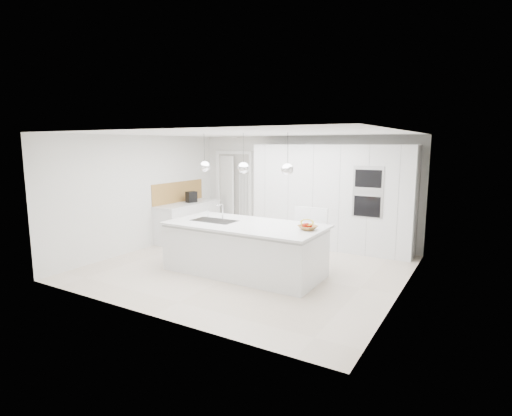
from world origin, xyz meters
The scene contains 28 objects.
floor centered at (0.00, 0.00, 0.00)m, with size 5.50×5.50×0.00m, color beige.
wall_back centered at (0.00, 2.50, 1.25)m, with size 5.50×5.50×0.00m, color silver.
wall_left centered at (-2.75, 0.00, 1.25)m, with size 5.00×5.00×0.00m, color silver.
ceiling centered at (0.00, 0.00, 2.50)m, with size 5.50×5.50×0.00m, color white.
tall_cabinets centered at (0.80, 2.20, 1.15)m, with size 3.60×0.60×2.30m, color silver.
oven_stack centered at (1.70, 1.89, 1.35)m, with size 0.62×0.04×1.05m, color #A5A5A8, non-canonical shape.
doorway_frame centered at (-1.95, 2.47, 1.02)m, with size 1.11×0.08×2.13m, color white, non-canonical shape.
hallway_door centered at (-2.20, 2.42, 1.00)m, with size 0.82×0.04×2.00m, color white.
radiator centered at (-1.63, 2.46, 0.85)m, with size 0.32×0.04×1.40m, color white, non-canonical shape.
left_base_cabinets centered at (-2.45, 1.20, 0.43)m, with size 0.60×1.80×0.86m, color silver.
left_worktop centered at (-2.45, 1.20, 0.88)m, with size 0.62×1.82×0.04m, color silver.
oak_backsplash centered at (-2.74, 1.20, 1.15)m, with size 0.02×1.80×0.50m, color #A87E44.
island_base centered at (0.10, -0.30, 0.43)m, with size 2.80×1.20×0.86m, color silver.
island_worktop centered at (0.10, -0.25, 0.88)m, with size 2.84×1.40×0.04m, color silver.
island_sink centered at (-0.55, -0.30, 0.82)m, with size 0.84×0.44×0.18m, color #3F3F42, non-canonical shape.
island_tap centered at (-0.50, -0.10, 1.05)m, with size 0.02×0.02×0.30m, color white.
pendant_left centered at (-0.75, -0.30, 1.90)m, with size 0.20×0.20×0.20m, color white.
pendant_mid centered at (0.10, -0.30, 1.90)m, with size 0.20×0.20×0.20m, color white.
pendant_right centered at (0.95, -0.30, 1.90)m, with size 0.20×0.20×0.20m, color white.
fruit_bowl centered at (1.27, -0.16, 0.94)m, with size 0.31×0.31×0.08m, color #A87E44.
espresso_machine centered at (-2.43, 1.31, 1.03)m, with size 0.16×0.25×0.27m, color black.
bar_stool_left centered at (0.80, 0.60, 0.56)m, with size 0.37×0.51×1.12m, color white, non-canonical shape.
bar_stool_right centered at (1.11, 0.60, 0.56)m, with size 0.37×0.51×1.12m, color white, non-canonical shape.
apple_a centered at (1.22, -0.15, 0.97)m, with size 0.08×0.08×0.08m, color #9E1B0C.
apple_b centered at (1.23, -0.19, 0.97)m, with size 0.09×0.09×0.09m, color #9E1B0C.
apple_c centered at (1.25, -0.15, 0.97)m, with size 0.08×0.08×0.08m, color #9E1B0C.
apple_extra_3 centered at (1.29, -0.10, 0.97)m, with size 0.07×0.07×0.07m, color #9E1B0C.
banana_bunch centered at (1.26, -0.16, 1.02)m, with size 0.23×0.23×0.03m, color yellow.
Camera 1 is at (3.83, -6.19, 2.31)m, focal length 28.00 mm.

